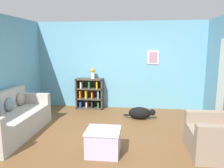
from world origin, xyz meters
name	(u,v)px	position (x,y,z in m)	size (l,w,h in m)	color
ground_plane	(110,136)	(0.00, 0.00, 0.00)	(14.00, 14.00, 0.00)	brown
wall_back	(119,65)	(0.00, 2.25, 1.30)	(5.60, 0.13, 2.60)	#609EB7
couch	(11,120)	(-2.08, -0.21, 0.34)	(0.82, 2.03, 0.90)	#ADA89E
bookshelf	(90,94)	(-0.87, 2.03, 0.44)	(0.81, 0.34, 0.92)	#42382D
recliner_chair	(219,136)	(2.00, -0.54, 0.34)	(0.89, 0.96, 0.95)	gray
coffee_table	(103,141)	(-0.01, -0.78, 0.24)	(0.59, 0.54, 0.45)	#BCB2D1
dog	(140,113)	(0.65, 1.17, 0.16)	(0.85, 0.29, 0.32)	black
vase	(93,73)	(-0.77, 2.01, 1.10)	(0.14, 0.14, 0.32)	silver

